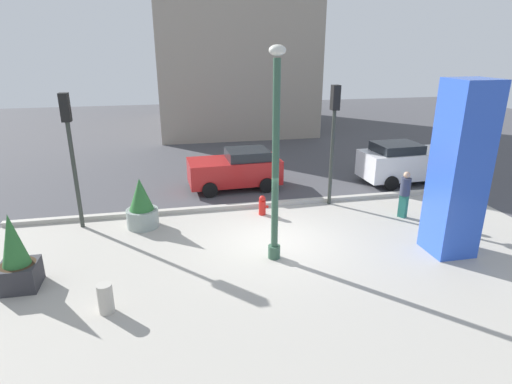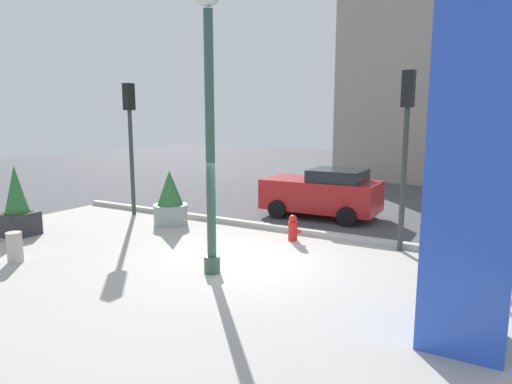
# 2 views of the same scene
# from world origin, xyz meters

# --- Properties ---
(ground_plane) EXTENTS (60.00, 60.00, 0.00)m
(ground_plane) POSITION_xyz_m (0.00, 4.00, 0.00)
(ground_plane) COLOR #47474C
(plaza_pavement) EXTENTS (18.00, 10.00, 0.02)m
(plaza_pavement) POSITION_xyz_m (0.00, -2.00, 0.00)
(plaza_pavement) COLOR #ADA89E
(plaza_pavement) RESTS_ON ground_plane
(curb_strip) EXTENTS (18.00, 0.24, 0.16)m
(curb_strip) POSITION_xyz_m (0.00, 3.12, 0.08)
(curb_strip) COLOR #B7B2A8
(curb_strip) RESTS_ON ground_plane
(lamp_post) EXTENTS (0.44, 0.44, 6.00)m
(lamp_post) POSITION_xyz_m (-0.28, -1.06, 2.92)
(lamp_post) COLOR #335642
(lamp_post) RESTS_ON ground_plane
(art_pillar_blue) EXTENTS (1.23, 1.23, 5.14)m
(art_pillar_blue) POSITION_xyz_m (4.99, -1.72, 2.57)
(art_pillar_blue) COLOR blue
(art_pillar_blue) RESTS_ON ground_plane
(potted_plant_near_left) EXTENTS (1.08, 1.08, 1.76)m
(potted_plant_near_left) POSITION_xyz_m (-4.17, 2.07, 0.76)
(potted_plant_near_left) COLOR gray
(potted_plant_near_left) RESTS_ON ground_plane
(potted_plant_near_right) EXTENTS (0.93, 0.93, 2.07)m
(potted_plant_near_right) POSITION_xyz_m (-7.12, -1.27, 0.88)
(potted_plant_near_right) COLOR #2D2D33
(potted_plant_near_right) RESTS_ON ground_plane
(fire_hydrant) EXTENTS (0.36, 0.26, 0.75)m
(fire_hydrant) POSITION_xyz_m (0.11, 2.28, 0.37)
(fire_hydrant) COLOR red
(fire_hydrant) RESTS_ON ground_plane
(concrete_bollard) EXTENTS (0.36, 0.36, 0.75)m
(concrete_bollard) POSITION_xyz_m (-4.81, -2.85, 0.38)
(concrete_bollard) COLOR #B2ADA3
(concrete_bollard) RESTS_ON ground_plane
(traffic_light_corner) EXTENTS (0.28, 0.42, 4.57)m
(traffic_light_corner) POSITION_xyz_m (-6.24, 2.50, 3.09)
(traffic_light_corner) COLOR #333833
(traffic_light_corner) RESTS_ON ground_plane
(traffic_light_far_side) EXTENTS (0.28, 0.42, 4.60)m
(traffic_light_far_side) POSITION_xyz_m (2.96, 2.84, 3.09)
(traffic_light_far_side) COLOR #333833
(traffic_light_far_side) RESTS_ON ground_plane
(car_passing_lane) EXTENTS (4.00, 2.19, 1.70)m
(car_passing_lane) POSITION_xyz_m (-0.33, 5.56, 0.86)
(car_passing_lane) COLOR red
(car_passing_lane) RESTS_ON ground_plane
(pedestrian_on_sidewalk) EXTENTS (0.50, 0.50, 1.74)m
(pedestrian_on_sidewalk) POSITION_xyz_m (5.08, 1.00, 0.97)
(pedestrian_on_sidewalk) COLOR #236656
(pedestrian_on_sidewalk) RESTS_ON ground_plane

